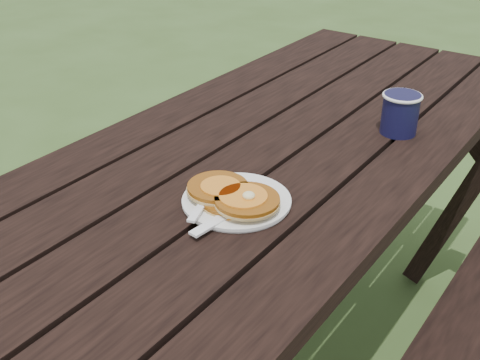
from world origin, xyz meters
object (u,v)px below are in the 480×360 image
Objects in this scene: picnic_table at (275,265)px; pancake_stack at (233,196)px; plate at (237,201)px; coffee_cup at (400,111)px.

pancake_stack is (0.10, -0.32, 0.41)m from picnic_table.
coffee_cup is at bearing 75.72° from plate.
plate is 1.06× the size of pancake_stack.
plate is 0.02m from pancake_stack.
picnic_table is 0.52m from coffee_cup.
picnic_table is 0.50m from plate.
picnic_table is at bearing -140.32° from coffee_cup.
plate is at bearing -104.28° from coffee_cup.
picnic_table is 18.24× the size of coffee_cup.
plate is 0.51m from coffee_cup.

